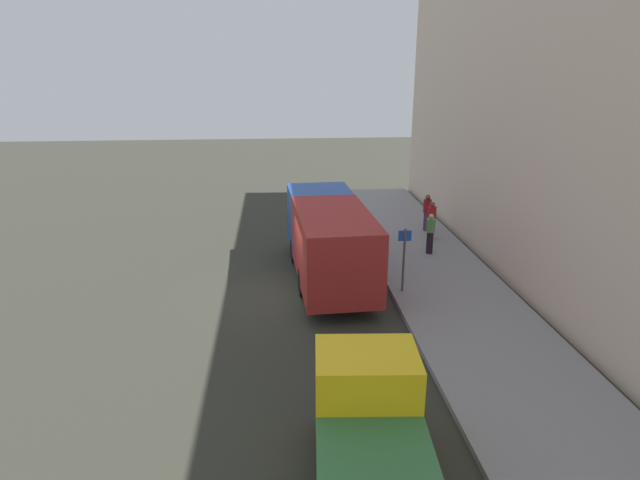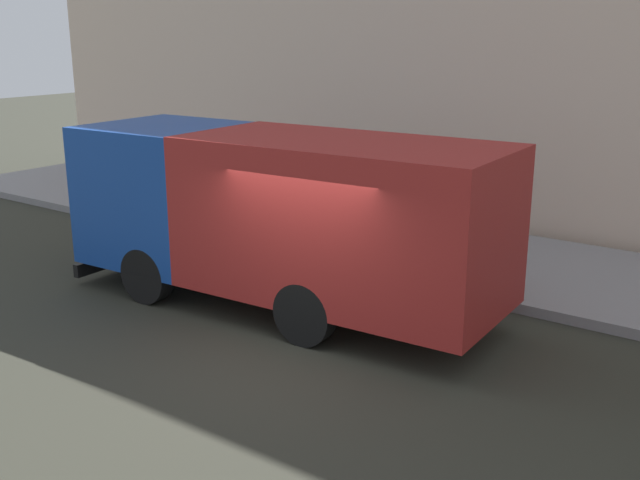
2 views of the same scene
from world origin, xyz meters
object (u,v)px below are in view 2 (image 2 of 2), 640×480
at_px(pedestrian_walking, 331,187).
at_px(large_utility_truck, 280,211).
at_px(pedestrian_standing, 283,174).
at_px(traffic_cone_orange, 207,213).
at_px(pedestrian_third, 248,167).
at_px(street_sign_post, 435,205).

bearing_deg(pedestrian_walking, large_utility_truck, 76.04).
distance_m(large_utility_truck, pedestrian_standing, 6.29).
height_order(large_utility_truck, pedestrian_standing, large_utility_truck).
relative_size(pedestrian_walking, traffic_cone_orange, 2.67).
height_order(pedestrian_walking, pedestrian_third, pedestrian_third).
xyz_separation_m(pedestrian_walking, traffic_cone_orange, (-1.73, 2.16, -0.56)).
bearing_deg(pedestrian_standing, street_sign_post, 13.08).
relative_size(traffic_cone_orange, street_sign_post, 0.28).
distance_m(large_utility_truck, pedestrian_third, 7.25).
relative_size(pedestrian_standing, street_sign_post, 0.76).
bearing_deg(pedestrian_walking, street_sign_post, 112.16).
height_order(large_utility_truck, traffic_cone_orange, large_utility_truck).
bearing_deg(traffic_cone_orange, street_sign_post, -92.40).
bearing_deg(pedestrian_walking, pedestrian_third, -52.55).
xyz_separation_m(pedestrian_third, street_sign_post, (-2.71, -6.71, 0.43)).
bearing_deg(street_sign_post, pedestrian_standing, 64.88).
bearing_deg(traffic_cone_orange, pedestrian_walking, -51.25).
bearing_deg(pedestrian_standing, pedestrian_walking, 20.72).
height_order(large_utility_truck, pedestrian_walking, large_utility_truck).
bearing_deg(pedestrian_walking, pedestrian_standing, -56.68).
distance_m(pedestrian_standing, street_sign_post, 6.02).
height_order(pedestrian_walking, pedestrian_standing, pedestrian_standing).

